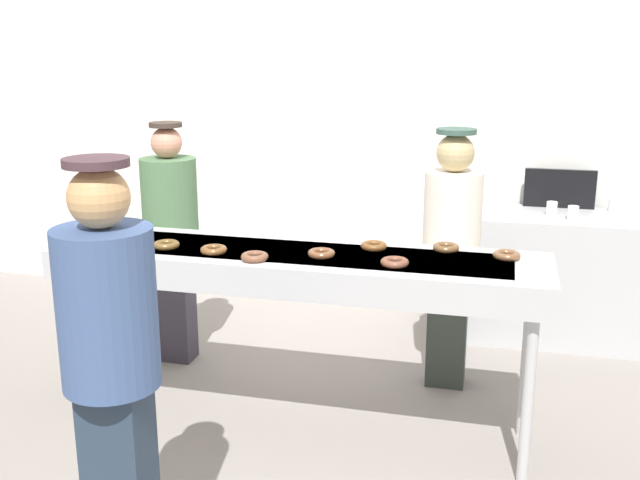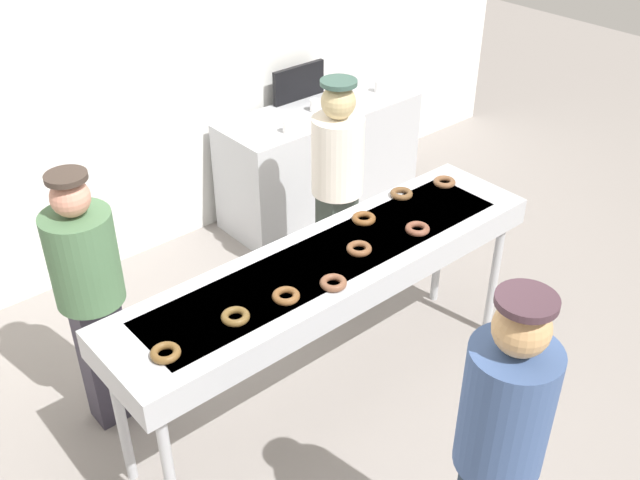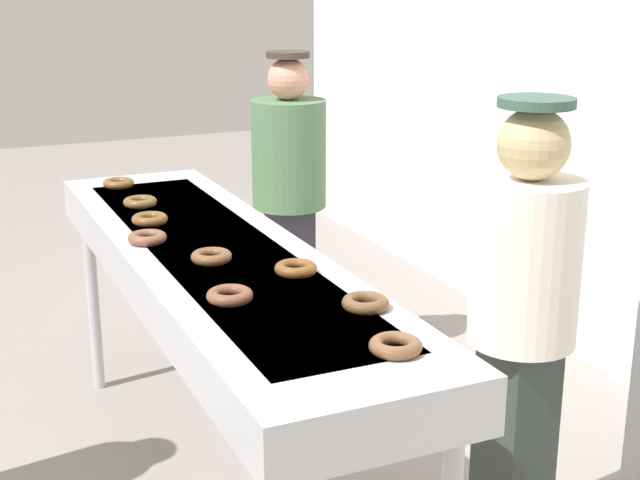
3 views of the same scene
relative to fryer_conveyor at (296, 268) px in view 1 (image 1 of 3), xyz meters
name	(u,v)px [view 1 (image 1 of 3)]	position (x,y,z in m)	size (l,w,h in m)	color
ground_plane	(298,428)	(0.00, 0.00, -0.95)	(16.00, 16.00, 0.00)	gray
back_wall	(373,128)	(0.00, 2.22, 0.51)	(8.00, 0.12, 2.91)	white
fryer_conveyor	(296,268)	(0.00, 0.00, 0.00)	(2.64, 0.64, 1.04)	#B7BABF
chocolate_donut_0	(255,257)	(-0.16, -0.21, 0.11)	(0.14, 0.14, 0.04)	brown
chocolate_donut_1	(395,262)	(0.54, -0.13, 0.11)	(0.14, 0.14, 0.04)	brown
chocolate_donut_2	(507,255)	(1.08, 0.14, 0.11)	(0.14, 0.14, 0.04)	brown
chocolate_donut_3	(374,246)	(0.39, 0.15, 0.11)	(0.14, 0.14, 0.04)	brown
chocolate_donut_4	(214,250)	(-0.41, -0.13, 0.11)	(0.14, 0.14, 0.04)	brown
chocolate_donut_5	(101,241)	(-1.09, -0.11, 0.11)	(0.14, 0.14, 0.04)	brown
chocolate_donut_6	(321,253)	(0.15, -0.06, 0.11)	(0.14, 0.14, 0.04)	brown
chocolate_donut_7	(166,245)	(-0.70, -0.10, 0.11)	(0.14, 0.14, 0.04)	brown
chocolate_donut_8	(446,248)	(0.77, 0.21, 0.11)	(0.14, 0.14, 0.04)	brown
worker_baker	(451,243)	(0.76, 0.79, -0.02)	(0.35, 0.35, 1.62)	#2F3831
worker_assistant	(171,227)	(-1.07, 0.73, -0.01)	(0.36, 0.36, 1.62)	#332E3B
customer_waiting	(111,356)	(-0.31, -1.38, 0.05)	(0.36, 0.36, 1.73)	#28384C
prep_counter	(555,277)	(1.45, 1.77, -0.49)	(1.73, 0.64, 0.92)	#B7BABF
paper_cup_1	(491,211)	(0.96, 1.59, 0.02)	(0.07, 0.07, 0.10)	white
paper_cup_2	(573,213)	(1.52, 1.65, 0.02)	(0.07, 0.07, 0.10)	white
paper_cup_3	(614,205)	(1.83, 1.99, 0.02)	(0.07, 0.07, 0.10)	white
paper_cup_4	(552,208)	(1.39, 1.77, 0.02)	(0.07, 0.07, 0.10)	white
menu_display	(560,189)	(1.45, 2.04, 0.12)	(0.51, 0.04, 0.29)	black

